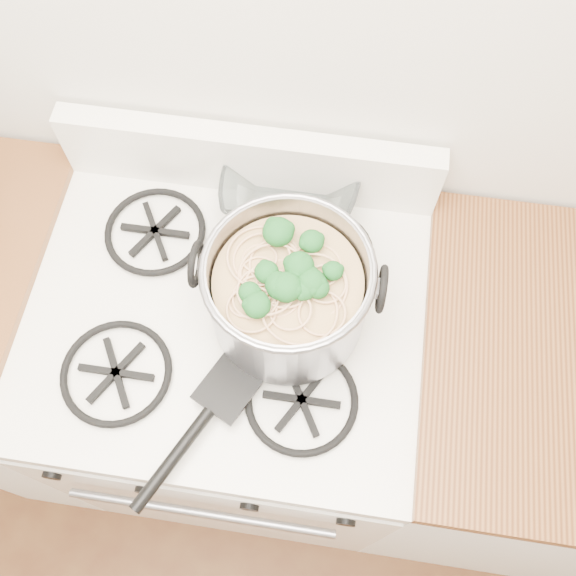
% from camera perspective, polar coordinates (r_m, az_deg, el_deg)
% --- Properties ---
extents(gas_range, '(0.76, 0.66, 0.92)m').
position_cam_1_polar(gas_range, '(1.67, -4.26, -8.59)').
color(gas_range, white).
rests_on(gas_range, ground).
extents(counter_left, '(0.25, 0.65, 0.92)m').
position_cam_1_polar(counter_left, '(1.78, -20.56, -5.41)').
color(counter_left, silver).
rests_on(counter_left, ground).
extents(stock_pot, '(0.32, 0.29, 0.20)m').
position_cam_1_polar(stock_pot, '(1.12, -0.00, -0.45)').
color(stock_pot, '#93929A').
rests_on(stock_pot, gas_range).
extents(spatula, '(0.40, 0.41, 0.02)m').
position_cam_1_polar(spatula, '(1.15, -5.30, -8.63)').
color(spatula, black).
rests_on(spatula, gas_range).
extents(glass_bowl, '(0.12, 0.12, 0.03)m').
position_cam_1_polar(glass_bowl, '(1.32, 0.29, 8.84)').
color(glass_bowl, white).
rests_on(glass_bowl, gas_range).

